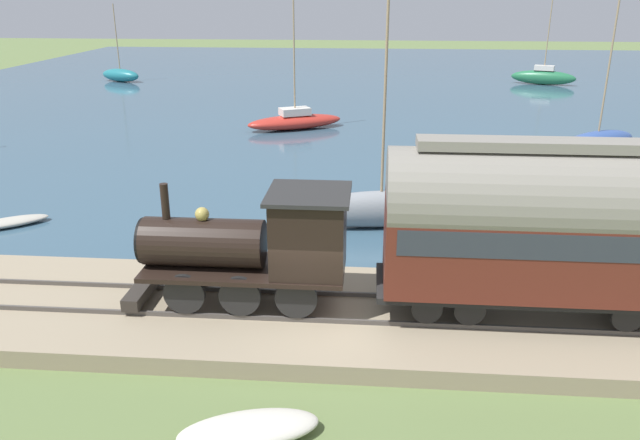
{
  "coord_description": "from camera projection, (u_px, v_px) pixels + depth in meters",
  "views": [
    {
      "loc": [
        -13.87,
        -1.24,
        8.31
      ],
      "look_at": [
        5.45,
        0.36,
        1.14
      ],
      "focal_mm": 35.0,
      "sensor_mm": 36.0,
      "label": 1
    }
  ],
  "objects": [
    {
      "name": "sailboat_red",
      "position": [
        295.0,
        121.0,
        39.43
      ],
      "size": [
        4.35,
        6.34,
        8.58
      ],
      "rotation": [
        0.0,
        0.0,
        0.47
      ],
      "color": "#B72D23",
      "rests_on": "harbor_water"
    },
    {
      "name": "rowboat_near_shore",
      "position": [
        470.0,
        190.0,
        26.97
      ],
      "size": [
        1.4,
        2.64,
        0.31
      ],
      "rotation": [
        0.0,
        0.0,
        -0.28
      ],
      "color": "#B7B2A3",
      "rests_on": "harbor_water"
    },
    {
      "name": "sailboat_green",
      "position": [
        543.0,
        77.0,
        57.97
      ],
      "size": [
        3.22,
        5.86,
        8.16
      ],
      "rotation": [
        0.0,
        0.0,
        -0.36
      ],
      "color": "#236B42",
      "rests_on": "harbor_water"
    },
    {
      "name": "ground_plane",
      "position": [
        317.0,
        336.0,
        15.95
      ],
      "size": [
        200.0,
        200.0,
        0.0
      ],
      "primitive_type": "plane",
      "color": "#607542"
    },
    {
      "name": "harbor_water",
      "position": [
        359.0,
        87.0,
        56.69
      ],
      "size": [
        80.0,
        80.0,
        0.01
      ],
      "color": "#38566B",
      "rests_on": "ground"
    },
    {
      "name": "sailboat_gray",
      "position": [
        381.0,
        208.0,
        23.03
      ],
      "size": [
        2.13,
        6.19,
        9.38
      ],
      "rotation": [
        0.0,
        0.0,
        0.17
      ],
      "color": "gray",
      "rests_on": "harbor_water"
    },
    {
      "name": "passenger_coach",
      "position": [
        550.0,
        223.0,
        15.04
      ],
      "size": [
        2.47,
        8.27,
        4.48
      ],
      "color": "black",
      "rests_on": "rail_embankment"
    },
    {
      "name": "steam_locomotive",
      "position": [
        259.0,
        242.0,
        15.84
      ],
      "size": [
        2.1,
        5.76,
        3.19
      ],
      "color": "black",
      "rests_on": "rail_embankment"
    },
    {
      "name": "sailboat_teal",
      "position": [
        121.0,
        75.0,
        59.88
      ],
      "size": [
        3.16,
        4.66,
        7.12
      ],
      "rotation": [
        0.0,
        0.0,
        -0.42
      ],
      "color": "#1E707A",
      "rests_on": "harbor_water"
    },
    {
      "name": "beached_dinghy",
      "position": [
        249.0,
        430.0,
        12.2
      ],
      "size": [
        1.88,
        3.0,
        0.44
      ],
      "color": "beige",
      "rests_on": "ground"
    },
    {
      "name": "rowboat_off_pier",
      "position": [
        191.0,
        239.0,
        21.39
      ],
      "size": [
        1.6,
        2.46,
        0.56
      ],
      "rotation": [
        0.0,
        0.0,
        0.26
      ],
      "color": "#B7B2A3",
      "rests_on": "harbor_water"
    },
    {
      "name": "rail_embankment",
      "position": [
        319.0,
        316.0,
        16.44
      ],
      "size": [
        5.35,
        56.0,
        0.58
      ],
      "color": "gray",
      "rests_on": "ground"
    },
    {
      "name": "rowboat_far_out",
      "position": [
        7.0,
        223.0,
        23.24
      ],
      "size": [
        2.42,
        2.86,
        0.31
      ],
      "rotation": [
        0.0,
        0.0,
        0.63
      ],
      "color": "#B7B2A3",
      "rests_on": "harbor_water"
    },
    {
      "name": "sailboat_blue",
      "position": [
        597.0,
        142.0,
        33.36
      ],
      "size": [
        4.32,
        5.42,
        9.08
      ],
      "rotation": [
        0.0,
        0.0,
        0.6
      ],
      "color": "#335199",
      "rests_on": "harbor_water"
    },
    {
      "name": "rowboat_mid_harbor",
      "position": [
        539.0,
        213.0,
        23.93
      ],
      "size": [
        2.12,
        1.96,
        0.47
      ],
      "rotation": [
        0.0,
        0.0,
        -0.9
      ],
      "color": "beige",
      "rests_on": "harbor_water"
    }
  ]
}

